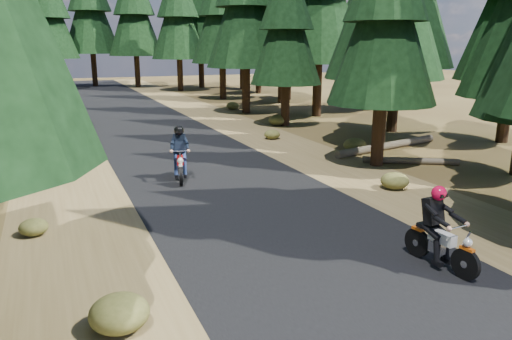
{
  "coord_description": "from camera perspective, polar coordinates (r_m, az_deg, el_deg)",
  "views": [
    {
      "loc": [
        -4.92,
        -10.28,
        4.32
      ],
      "look_at": [
        0.0,
        1.5,
        1.1
      ],
      "focal_mm": 35.0,
      "sensor_mm": 36.0,
      "label": 1
    }
  ],
  "objects": [
    {
      "name": "rider_follow",
      "position": [
        16.36,
        -8.66,
        0.83
      ],
      "size": [
        1.03,
        2.07,
        1.77
      ],
      "rotation": [
        0.0,
        0.0,
        2.91
      ],
      "color": "#950A09",
      "rests_on": "road"
    },
    {
      "name": "log_far",
      "position": [
        19.42,
        17.25,
        1.02
      ],
      "size": [
        3.12,
        1.98,
        0.24
      ],
      "primitive_type": "cylinder",
      "rotation": [
        0.0,
        1.57,
        -0.53
      ],
      "color": "#4C4233",
      "rests_on": "ground"
    },
    {
      "name": "rider_lead",
      "position": [
        10.56,
        20.4,
        -7.68
      ],
      "size": [
        0.75,
        1.89,
        1.64
      ],
      "rotation": [
        0.0,
        0.0,
        3.25
      ],
      "color": "silver",
      "rests_on": "road"
    },
    {
      "name": "understory_shrubs",
      "position": [
        18.73,
        -2.38,
        1.65
      ],
      "size": [
        15.4,
        30.69,
        0.58
      ],
      "color": "#474C1E",
      "rests_on": "ground"
    },
    {
      "name": "road",
      "position": [
        16.62,
        -4.66,
        -0.93
      ],
      "size": [
        6.0,
        100.0,
        0.01
      ],
      "primitive_type": "cube",
      "color": "black",
      "rests_on": "ground"
    },
    {
      "name": "ground",
      "position": [
        12.19,
        2.74,
        -6.62
      ],
      "size": [
        120.0,
        120.0,
        0.0
      ],
      "primitive_type": "plane",
      "color": "#402E16",
      "rests_on": "ground"
    },
    {
      "name": "log_near",
      "position": [
        21.82,
        14.81,
        2.69
      ],
      "size": [
        5.9,
        1.74,
        0.32
      ],
      "primitive_type": "cylinder",
      "rotation": [
        0.0,
        1.57,
        0.24
      ],
      "color": "#4C4233",
      "rests_on": "ground"
    },
    {
      "name": "shoulder_l",
      "position": [
        15.88,
        -20.64,
        -2.55
      ],
      "size": [
        3.2,
        100.0,
        0.01
      ],
      "primitive_type": "cube",
      "color": "brown",
      "rests_on": "ground"
    },
    {
      "name": "shoulder_r",
      "position": [
        18.52,
        8.99,
        0.5
      ],
      "size": [
        3.2,
        100.0,
        0.01
      ],
      "primitive_type": "cube",
      "color": "brown",
      "rests_on": "ground"
    }
  ]
}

